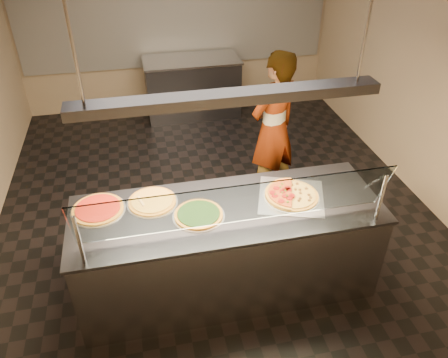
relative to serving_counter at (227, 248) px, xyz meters
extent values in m
cube|color=black|center=(0.12, 1.25, -0.48)|extent=(5.00, 6.00, 0.02)
cube|color=tan|center=(0.12, 4.26, 1.03)|extent=(5.00, 0.02, 3.00)
cube|color=tan|center=(0.12, -1.76, 1.03)|extent=(5.00, 0.02, 3.00)
cube|color=tan|center=(2.63, 1.25, 1.03)|extent=(0.02, 6.00, 3.00)
cube|color=silver|center=(0.12, 4.23, 0.83)|extent=(4.90, 0.02, 1.20)
cube|color=#B7B7BC|center=(0.00, 0.00, -0.02)|extent=(2.63, 0.90, 0.90)
cube|color=#3C3C42|center=(0.00, 0.00, 0.45)|extent=(2.67, 0.94, 0.03)
cylinder|color=#B7B7BC|center=(-1.17, -0.40, 0.68)|extent=(0.03, 0.03, 0.44)
cylinder|color=#B7B7BC|center=(1.17, -0.40, 0.68)|extent=(0.03, 0.03, 0.44)
cube|color=white|center=(0.00, -0.34, 0.76)|extent=(2.43, 0.18, 0.47)
cube|color=silver|center=(0.59, 0.04, 0.47)|extent=(0.72, 0.72, 0.01)
cylinder|color=silver|center=(0.59, 0.04, 0.47)|extent=(0.50, 0.50, 0.01)
cylinder|color=maroon|center=(0.57, 0.11, 0.52)|extent=(0.06, 0.06, 0.01)
cylinder|color=maroon|center=(0.57, 0.09, 0.52)|extent=(0.06, 0.06, 0.01)
cylinder|color=maroon|center=(0.54, 0.09, 0.52)|extent=(0.06, 0.06, 0.01)
cylinder|color=maroon|center=(0.47, 0.13, 0.52)|extent=(0.06, 0.06, 0.01)
cylinder|color=maroon|center=(0.51, 0.07, 0.52)|extent=(0.06, 0.06, 0.01)
cylinder|color=maroon|center=(0.42, 0.07, 0.52)|extent=(0.06, 0.06, 0.01)
cylinder|color=maroon|center=(0.42, 0.03, 0.52)|extent=(0.06, 0.06, 0.01)
cylinder|color=maroon|center=(0.51, 0.00, 0.52)|extent=(0.06, 0.06, 0.01)
cylinder|color=maroon|center=(0.45, -0.06, 0.52)|extent=(0.06, 0.06, 0.01)
cylinder|color=maroon|center=(0.54, -0.03, 0.52)|extent=(0.06, 0.06, 0.01)
cylinder|color=maroon|center=(0.57, 0.00, 0.52)|extent=(0.06, 0.06, 0.01)
cube|color=#19590F|center=(0.54, 0.18, 0.52)|extent=(0.02, 0.02, 0.01)
cube|color=#19590F|center=(0.51, 0.14, 0.52)|extent=(0.02, 0.02, 0.01)
cube|color=#19590F|center=(0.54, 0.07, 0.52)|extent=(0.02, 0.02, 0.01)
cube|color=#19590F|center=(0.50, 0.06, 0.52)|extent=(0.02, 0.02, 0.01)
cube|color=#19590F|center=(0.43, 0.04, 0.52)|extent=(0.02, 0.02, 0.01)
cube|color=#19590F|center=(0.52, 0.00, 0.52)|extent=(0.01, 0.02, 0.01)
cube|color=#19590F|center=(0.50, -0.08, 0.52)|extent=(0.02, 0.02, 0.01)
sphere|color=#513014|center=(0.61, -0.06, 0.50)|extent=(0.03, 0.03, 0.03)
sphere|color=#513014|center=(0.63, -0.04, 0.50)|extent=(0.03, 0.03, 0.03)
sphere|color=#513014|center=(0.70, -0.08, 0.50)|extent=(0.03, 0.03, 0.03)
sphere|color=#513014|center=(0.73, -0.04, 0.50)|extent=(0.03, 0.03, 0.03)
sphere|color=#513014|center=(0.73, 0.00, 0.50)|extent=(0.03, 0.03, 0.03)
sphere|color=#513014|center=(0.66, 0.04, 0.50)|extent=(0.03, 0.03, 0.03)
sphere|color=#513014|center=(0.74, 0.09, 0.50)|extent=(0.03, 0.03, 0.03)
sphere|color=#513014|center=(0.68, 0.08, 0.50)|extent=(0.03, 0.03, 0.03)
sphere|color=#513014|center=(0.64, 0.10, 0.50)|extent=(0.03, 0.03, 0.03)
sphere|color=#513014|center=(0.69, 0.18, 0.50)|extent=(0.03, 0.03, 0.03)
sphere|color=#513014|center=(0.63, 0.18, 0.50)|extent=(0.03, 0.03, 0.03)
sphere|color=#513014|center=(0.60, 0.10, 0.50)|extent=(0.03, 0.03, 0.03)
cylinder|color=silver|center=(-0.26, -0.04, 0.47)|extent=(0.44, 0.44, 0.01)
cylinder|color=#9F631B|center=(-0.26, -0.04, 0.48)|extent=(0.41, 0.41, 0.02)
cylinder|color=black|center=(-0.26, -0.04, 0.49)|extent=(0.35, 0.35, 0.01)
cylinder|color=silver|center=(-0.62, 0.22, 0.47)|extent=(0.44, 0.44, 0.01)
cylinder|color=#9F631B|center=(-0.62, 0.22, 0.48)|extent=(0.41, 0.41, 0.02)
cylinder|color=gold|center=(-0.62, 0.22, 0.49)|extent=(0.36, 0.36, 0.01)
cylinder|color=silver|center=(-1.08, 0.21, 0.47)|extent=(0.46, 0.46, 0.01)
cylinder|color=#9F631B|center=(-1.08, 0.21, 0.48)|extent=(0.43, 0.43, 0.02)
cylinder|color=maroon|center=(-1.08, 0.21, 0.49)|extent=(0.38, 0.38, 0.01)
cube|color=#B7B7BC|center=(-0.60, 0.13, 0.49)|extent=(0.15, 0.14, 0.00)
cylinder|color=tan|center=(-0.72, 0.22, 0.49)|extent=(0.06, 0.14, 0.02)
cube|color=#3C3C42|center=(0.27, 3.80, -0.02)|extent=(1.48, 0.70, 0.90)
cube|color=#B7B7BC|center=(0.27, 3.80, 0.45)|extent=(1.52, 0.74, 0.03)
imported|color=#29272C|center=(0.83, 1.32, 0.45)|extent=(0.79, 0.70, 1.82)
cube|color=#3C3C42|center=(0.00, 0.00, 1.48)|extent=(2.30, 0.18, 0.08)
cylinder|color=#B7B7BC|center=(-1.00, 0.00, 2.03)|extent=(0.02, 0.02, 1.01)
cylinder|color=#B7B7BC|center=(1.00, 0.00, 2.03)|extent=(0.02, 0.02, 1.01)
camera|label=1|loc=(-0.65, -2.85, 2.78)|focal=35.00mm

